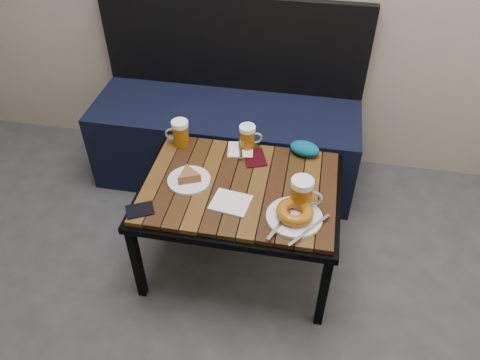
% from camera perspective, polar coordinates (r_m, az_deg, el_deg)
% --- Properties ---
extents(bench, '(1.40, 0.50, 0.95)m').
position_cam_1_polar(bench, '(2.58, -1.65, 5.69)').
color(bench, black).
rests_on(bench, ground).
extents(cafe_table, '(0.84, 0.62, 0.47)m').
position_cam_1_polar(cafe_table, '(1.98, 0.00, -1.56)').
color(cafe_table, black).
rests_on(cafe_table, ground).
extents(beer_mug_left, '(0.11, 0.08, 0.12)m').
position_cam_1_polar(beer_mug_left, '(2.15, -7.32, 5.72)').
color(beer_mug_left, '#8F4E0B').
rests_on(beer_mug_left, cafe_table).
extents(beer_mug_centre, '(0.11, 0.09, 0.12)m').
position_cam_1_polar(beer_mug_centre, '(2.11, 0.96, 5.27)').
color(beer_mug_centre, '#8F4E0B').
rests_on(beer_mug_centre, cafe_table).
extents(beer_mug_right, '(0.13, 0.09, 0.14)m').
position_cam_1_polar(beer_mug_right, '(1.82, 7.56, -1.70)').
color(beer_mug_right, '#8F4E0B').
rests_on(beer_mug_right, cafe_table).
extents(plate_pie, '(0.18, 0.18, 0.05)m').
position_cam_1_polar(plate_pie, '(1.97, -6.26, 0.28)').
color(plate_pie, white).
rests_on(plate_pie, cafe_table).
extents(plate_bagel, '(0.24, 0.27, 0.06)m').
position_cam_1_polar(plate_bagel, '(1.80, 6.66, -4.16)').
color(plate_bagel, white).
rests_on(plate_bagel, cafe_table).
extents(napkin_left, '(0.13, 0.15, 0.01)m').
position_cam_1_polar(napkin_left, '(2.13, 0.06, 3.72)').
color(napkin_left, white).
rests_on(napkin_left, cafe_table).
extents(napkin_right, '(0.17, 0.15, 0.01)m').
position_cam_1_polar(napkin_right, '(1.87, -1.13, -2.78)').
color(napkin_right, white).
rests_on(napkin_right, cafe_table).
extents(passport_navy, '(0.13, 0.12, 0.01)m').
position_cam_1_polar(passport_navy, '(1.88, -12.12, -3.60)').
color(passport_navy, black).
rests_on(passport_navy, cafe_table).
extents(passport_burgundy, '(0.13, 0.15, 0.01)m').
position_cam_1_polar(passport_burgundy, '(2.08, 1.79, 2.73)').
color(passport_burgundy, black).
rests_on(passport_burgundy, cafe_table).
extents(knit_pouch, '(0.15, 0.12, 0.06)m').
position_cam_1_polar(knit_pouch, '(2.11, 7.88, 3.81)').
color(knit_pouch, navy).
rests_on(knit_pouch, cafe_table).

